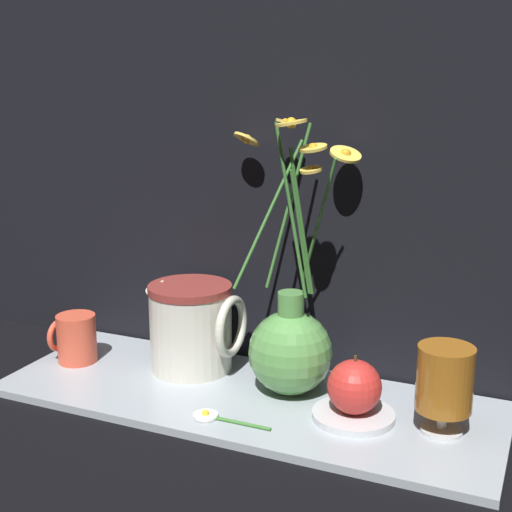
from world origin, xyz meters
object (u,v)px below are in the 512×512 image
ceramic_pitcher (192,324)px  yellow_mug (75,338)px  tea_glass (445,381)px  vase_with_flowers (291,344)px  orange_fruit (354,387)px

ceramic_pitcher → yellow_mug: bearing=-165.3°
ceramic_pitcher → tea_glass: (0.41, -0.06, -0.00)m
yellow_mug → tea_glass: 0.61m
vase_with_flowers → tea_glass: 0.24m
ceramic_pitcher → tea_glass: bearing=-8.0°
orange_fruit → vase_with_flowers: bearing=157.3°
vase_with_flowers → orange_fruit: size_ratio=4.91×
orange_fruit → ceramic_pitcher: bearing=167.1°
yellow_mug → orange_fruit: (0.49, -0.02, 0.01)m
vase_with_flowers → ceramic_pitcher: (-0.18, 0.02, 0.00)m
vase_with_flowers → ceramic_pitcher: bearing=173.8°
ceramic_pitcher → tea_glass: size_ratio=1.31×
yellow_mug → orange_fruit: orange_fruit is taller
vase_with_flowers → ceramic_pitcher: 0.18m
yellow_mug → tea_glass: size_ratio=0.66×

